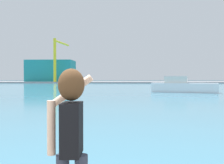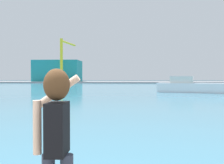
# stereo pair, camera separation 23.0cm
# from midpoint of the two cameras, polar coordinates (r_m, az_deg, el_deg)

# --- Properties ---
(ground_plane) EXTENTS (220.00, 220.00, 0.00)m
(ground_plane) POSITION_cam_midpoint_polar(r_m,az_deg,el_deg) (52.06, 2.28, -1.23)
(ground_plane) COLOR #334751
(harbor_water) EXTENTS (140.00, 100.00, 0.02)m
(harbor_water) POSITION_cam_midpoint_polar(r_m,az_deg,el_deg) (54.06, 2.32, -1.13)
(harbor_water) COLOR teal
(harbor_water) RESTS_ON ground_plane
(far_shore_dock) EXTENTS (140.00, 20.00, 0.41)m
(far_shore_dock) POSITION_cam_midpoint_polar(r_m,az_deg,el_deg) (94.03, 2.84, -0.03)
(far_shore_dock) COLOR gray
(far_shore_dock) RESTS_ON ground_plane
(person_photographer) EXTENTS (0.52, 0.55, 1.74)m
(person_photographer) POSITION_cam_midpoint_polar(r_m,az_deg,el_deg) (2.73, -10.34, -11.24)
(person_photographer) COLOR #2D3342
(person_photographer) RESTS_ON quay_promenade
(boat_moored) EXTENTS (9.07, 4.61, 2.27)m
(boat_moored) POSITION_cam_midpoint_polar(r_m,az_deg,el_deg) (35.90, 17.48, -1.00)
(boat_moored) COLOR white
(boat_moored) RESTS_ON harbor_water
(warehouse_left) EXTENTS (17.43, 10.94, 8.19)m
(warehouse_left) POSITION_cam_midpoint_polar(r_m,az_deg,el_deg) (99.13, -12.36, 2.50)
(warehouse_left) COLOR teal
(warehouse_left) RESTS_ON far_shore_dock
(port_crane) EXTENTS (2.79, 14.10, 15.53)m
(port_crane) POSITION_cam_midpoint_polar(r_m,az_deg,el_deg) (92.21, -11.06, 6.19)
(port_crane) COLOR yellow
(port_crane) RESTS_ON far_shore_dock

